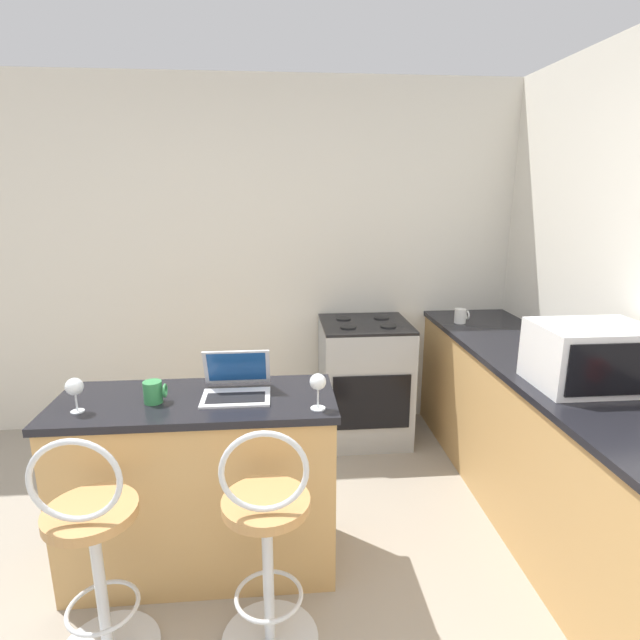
{
  "coord_description": "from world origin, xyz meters",
  "views": [
    {
      "loc": [
        0.14,
        -1.27,
        1.8
      ],
      "look_at": [
        0.41,
        1.87,
        0.99
      ],
      "focal_mm": 28.0,
      "sensor_mm": 36.0,
      "label": 1
    }
  ],
  "objects_px": {
    "bar_stool_far": "(267,547)",
    "microwave": "(591,356)",
    "stove_range": "(364,380)",
    "wine_glass_short": "(318,383)",
    "bar_stool_near": "(95,558)",
    "laptop": "(236,384)",
    "mug_white": "(461,316)",
    "wine_glass_tall": "(74,388)",
    "mug_green": "(154,392)"
  },
  "relations": [
    {
      "from": "stove_range",
      "to": "mug_white",
      "type": "relative_size",
      "value": 8.61
    },
    {
      "from": "laptop",
      "to": "mug_white",
      "type": "bearing_deg",
      "value": 37.92
    },
    {
      "from": "stove_range",
      "to": "wine_glass_tall",
      "type": "height_order",
      "value": "wine_glass_tall"
    },
    {
      "from": "wine_glass_short",
      "to": "mug_green",
      "type": "bearing_deg",
      "value": 169.66
    },
    {
      "from": "stove_range",
      "to": "wine_glass_tall",
      "type": "xyz_separation_m",
      "value": [
        -1.49,
        -1.37,
        0.55
      ]
    },
    {
      "from": "wine_glass_short",
      "to": "wine_glass_tall",
      "type": "height_order",
      "value": "wine_glass_short"
    },
    {
      "from": "bar_stool_near",
      "to": "bar_stool_far",
      "type": "relative_size",
      "value": 1.0
    },
    {
      "from": "laptop",
      "to": "mug_white",
      "type": "height_order",
      "value": "laptop"
    },
    {
      "from": "laptop",
      "to": "stove_range",
      "type": "relative_size",
      "value": 0.35
    },
    {
      "from": "microwave",
      "to": "mug_white",
      "type": "distance_m",
      "value": 1.23
    },
    {
      "from": "bar_stool_far",
      "to": "mug_green",
      "type": "distance_m",
      "value": 0.83
    },
    {
      "from": "microwave",
      "to": "stove_range",
      "type": "relative_size",
      "value": 0.58
    },
    {
      "from": "microwave",
      "to": "wine_glass_short",
      "type": "xyz_separation_m",
      "value": [
        -1.33,
        -0.15,
        -0.03
      ]
    },
    {
      "from": "stove_range",
      "to": "laptop",
      "type": "bearing_deg",
      "value": -123.73
    },
    {
      "from": "laptop",
      "to": "wine_glass_short",
      "type": "distance_m",
      "value": 0.42
    },
    {
      "from": "bar_stool_far",
      "to": "laptop",
      "type": "distance_m",
      "value": 0.72
    },
    {
      "from": "stove_range",
      "to": "mug_white",
      "type": "bearing_deg",
      "value": -5.61
    },
    {
      "from": "wine_glass_tall",
      "to": "mug_green",
      "type": "distance_m",
      "value": 0.32
    },
    {
      "from": "mug_white",
      "to": "wine_glass_tall",
      "type": "bearing_deg",
      "value": -148.95
    },
    {
      "from": "wine_glass_short",
      "to": "mug_white",
      "type": "bearing_deg",
      "value": 50.12
    },
    {
      "from": "laptop",
      "to": "mug_white",
      "type": "xyz_separation_m",
      "value": [
        1.51,
        1.17,
        0.0
      ]
    },
    {
      "from": "bar_stool_far",
      "to": "mug_white",
      "type": "height_order",
      "value": "bar_stool_far"
    },
    {
      "from": "bar_stool_far",
      "to": "wine_glass_short",
      "type": "height_order",
      "value": "wine_glass_short"
    },
    {
      "from": "bar_stool_near",
      "to": "laptop",
      "type": "relative_size",
      "value": 3.24
    },
    {
      "from": "microwave",
      "to": "bar_stool_far",
      "type": "bearing_deg",
      "value": -162.54
    },
    {
      "from": "mug_white",
      "to": "wine_glass_tall",
      "type": "distance_m",
      "value": 2.54
    },
    {
      "from": "mug_white",
      "to": "wine_glass_short",
      "type": "bearing_deg",
      "value": -129.88
    },
    {
      "from": "microwave",
      "to": "wine_glass_short",
      "type": "relative_size",
      "value": 3.23
    },
    {
      "from": "bar_stool_far",
      "to": "wine_glass_short",
      "type": "relative_size",
      "value": 6.2
    },
    {
      "from": "bar_stool_near",
      "to": "mug_white",
      "type": "bearing_deg",
      "value": 40.21
    },
    {
      "from": "mug_green",
      "to": "bar_stool_far",
      "type": "bearing_deg",
      "value": -43.19
    },
    {
      "from": "stove_range",
      "to": "mug_green",
      "type": "height_order",
      "value": "mug_green"
    },
    {
      "from": "wine_glass_short",
      "to": "mug_green",
      "type": "relative_size",
      "value": 1.61
    },
    {
      "from": "microwave",
      "to": "stove_range",
      "type": "height_order",
      "value": "microwave"
    },
    {
      "from": "wine_glass_short",
      "to": "wine_glass_tall",
      "type": "relative_size",
      "value": 1.05
    },
    {
      "from": "bar_stool_far",
      "to": "wine_glass_tall",
      "type": "height_order",
      "value": "wine_glass_tall"
    },
    {
      "from": "wine_glass_short",
      "to": "microwave",
      "type": "bearing_deg",
      "value": 6.55
    },
    {
      "from": "microwave",
      "to": "wine_glass_short",
      "type": "distance_m",
      "value": 1.33
    },
    {
      "from": "bar_stool_far",
      "to": "microwave",
      "type": "height_order",
      "value": "microwave"
    },
    {
      "from": "bar_stool_far",
      "to": "wine_glass_short",
      "type": "xyz_separation_m",
      "value": [
        0.23,
        0.34,
        0.54
      ]
    },
    {
      "from": "microwave",
      "to": "stove_range",
      "type": "xyz_separation_m",
      "value": [
        -0.86,
        1.28,
        -0.6
      ]
    },
    {
      "from": "mug_white",
      "to": "mug_green",
      "type": "height_order",
      "value": "mug_white"
    },
    {
      "from": "mug_green",
      "to": "wine_glass_short",
      "type": "bearing_deg",
      "value": -10.34
    },
    {
      "from": "wine_glass_short",
      "to": "bar_stool_far",
      "type": "bearing_deg",
      "value": -123.92
    },
    {
      "from": "bar_stool_near",
      "to": "microwave",
      "type": "relative_size",
      "value": 1.92
    },
    {
      "from": "bar_stool_far",
      "to": "wine_glass_short",
      "type": "bearing_deg",
      "value": 56.08
    },
    {
      "from": "laptop",
      "to": "wine_glass_tall",
      "type": "relative_size",
      "value": 2.02
    },
    {
      "from": "laptop",
      "to": "mug_green",
      "type": "relative_size",
      "value": 3.08
    },
    {
      "from": "bar_stool_far",
      "to": "stove_range",
      "type": "xyz_separation_m",
      "value": [
        0.69,
        1.77,
        -0.02
      ]
    },
    {
      "from": "laptop",
      "to": "wine_glass_short",
      "type": "bearing_deg",
      "value": -28.11
    }
  ]
}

